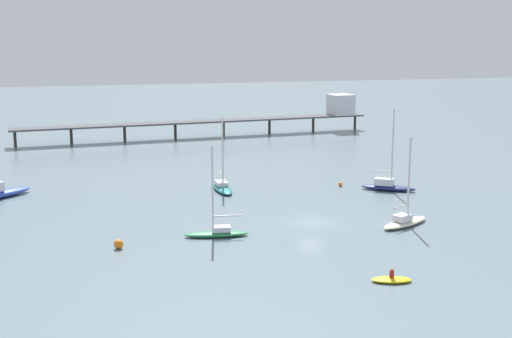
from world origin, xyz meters
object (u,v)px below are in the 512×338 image
(sailboat_navy, at_px, (387,185))
(dinghy_yellow, at_px, (392,279))
(mooring_buoy_outer, at_px, (340,184))
(sailboat_teal, at_px, (222,186))
(sailboat_cream, at_px, (405,220))
(mooring_buoy_mid, at_px, (119,244))
(sailboat_green, at_px, (217,231))
(pier, at_px, (270,113))

(sailboat_navy, height_order, dinghy_yellow, sailboat_navy)
(mooring_buoy_outer, bearing_deg, sailboat_teal, 173.26)
(sailboat_cream, bearing_deg, mooring_buoy_mid, 179.96)
(sailboat_cream, height_order, sailboat_green, sailboat_cream)
(pier, relative_size, sailboat_teal, 7.32)
(pier, relative_size, sailboat_cream, 7.49)
(sailboat_teal, bearing_deg, dinghy_yellow, -80.46)
(pier, height_order, sailboat_cream, sailboat_cream)
(pier, xyz_separation_m, mooring_buoy_mid, (-33.26, -64.34, -3.51))
(mooring_buoy_mid, height_order, mooring_buoy_outer, mooring_buoy_mid)
(sailboat_teal, bearing_deg, sailboat_navy, -15.35)
(sailboat_cream, distance_m, mooring_buoy_mid, 27.97)
(pier, xyz_separation_m, sailboat_navy, (0.03, -49.80, -3.26))
(mooring_buoy_outer, bearing_deg, sailboat_green, -139.08)
(sailboat_green, height_order, sailboat_navy, sailboat_navy)
(sailboat_teal, distance_m, dinghy_yellow, 34.27)
(pier, xyz_separation_m, dinghy_yellow, (-13.71, -78.27, -3.73))
(sailboat_green, bearing_deg, sailboat_cream, -3.93)
(sailboat_green, bearing_deg, sailboat_teal, 75.86)
(dinghy_yellow, distance_m, mooring_buoy_mid, 24.01)
(pier, distance_m, mooring_buoy_mid, 72.52)
(sailboat_green, xyz_separation_m, mooring_buoy_mid, (-9.19, -1.27, -0.14))
(pier, relative_size, dinghy_yellow, 19.79)
(pier, xyz_separation_m, mooring_buoy_outer, (-4.63, -46.22, -3.67))
(sailboat_navy, bearing_deg, mooring_buoy_mid, -156.41)
(sailboat_green, xyz_separation_m, sailboat_teal, (4.69, 18.60, -0.01))
(dinghy_yellow, distance_m, mooring_buoy_outer, 33.31)
(pier, distance_m, mooring_buoy_outer, 46.60)
(sailboat_green, relative_size, mooring_buoy_outer, 16.03)
(mooring_buoy_outer, bearing_deg, sailboat_cream, -92.09)
(sailboat_cream, relative_size, sailboat_navy, 0.89)
(mooring_buoy_mid, bearing_deg, sailboat_green, 7.86)
(sailboat_cream, xyz_separation_m, sailboat_teal, (-14.10, 19.89, 0.01))
(sailboat_navy, height_order, sailboat_teal, sailboat_navy)
(sailboat_green, bearing_deg, dinghy_yellow, -55.70)
(pier, bearing_deg, sailboat_navy, -89.96)
(sailboat_green, distance_m, mooring_buoy_mid, 9.28)
(sailboat_teal, distance_m, mooring_buoy_outer, 14.86)
(dinghy_yellow, bearing_deg, sailboat_cream, 58.81)
(sailboat_cream, xyz_separation_m, sailboat_green, (-18.78, 1.29, 0.01))
(sailboat_green, height_order, mooring_buoy_outer, sailboat_green)
(sailboat_cream, relative_size, sailboat_green, 1.02)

